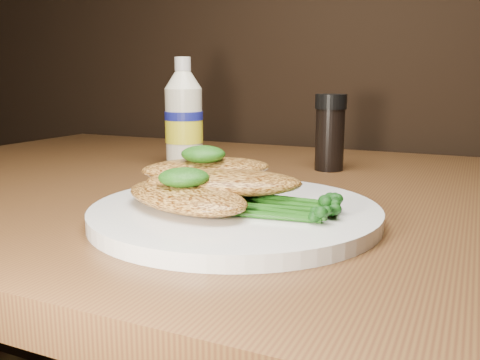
% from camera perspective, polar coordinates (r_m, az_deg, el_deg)
% --- Properties ---
extents(plate, '(0.30, 0.30, 0.02)m').
position_cam_1_polar(plate, '(0.54, -0.54, -3.66)').
color(plate, white).
rests_on(plate, dining_table).
extents(chicken_front, '(0.18, 0.14, 0.03)m').
position_cam_1_polar(chicken_front, '(0.52, -6.01, -1.82)').
color(chicken_front, gold).
rests_on(chicken_front, plate).
extents(chicken_mid, '(0.18, 0.13, 0.03)m').
position_cam_1_polar(chicken_mid, '(0.54, -1.85, -0.26)').
color(chicken_mid, gold).
rests_on(chicken_mid, plate).
extents(chicken_back, '(0.16, 0.15, 0.02)m').
position_cam_1_polar(chicken_back, '(0.59, -3.69, 1.28)').
color(chicken_back, gold).
rests_on(chicken_back, plate).
extents(pesto_front, '(0.06, 0.06, 0.02)m').
position_cam_1_polar(pesto_front, '(0.52, -6.23, 0.28)').
color(pesto_front, black).
rests_on(pesto_front, chicken_front).
extents(pesto_back, '(0.06, 0.05, 0.02)m').
position_cam_1_polar(pesto_back, '(0.58, -4.09, 2.86)').
color(pesto_back, black).
rests_on(pesto_back, chicken_back).
extents(broccolini_bundle, '(0.17, 0.15, 0.02)m').
position_cam_1_polar(broccolini_bundle, '(0.51, 4.14, -2.30)').
color(broccolini_bundle, '#1A4F11').
rests_on(broccolini_bundle, plate).
extents(mayo_bottle, '(0.07, 0.07, 0.18)m').
position_cam_1_polar(mayo_bottle, '(0.86, -6.23, 7.46)').
color(mayo_bottle, white).
rests_on(mayo_bottle, dining_table).
extents(pepper_grinder, '(0.05, 0.05, 0.12)m').
position_cam_1_polar(pepper_grinder, '(0.82, 9.90, 5.18)').
color(pepper_grinder, black).
rests_on(pepper_grinder, dining_table).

